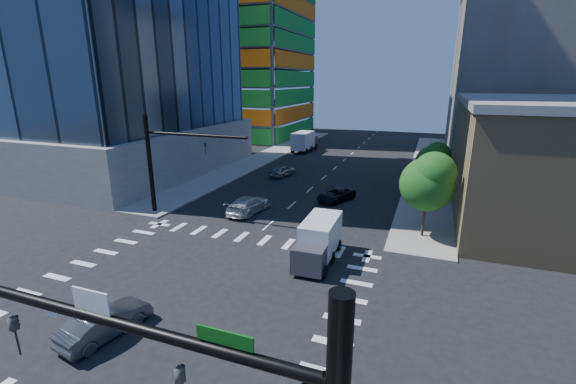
% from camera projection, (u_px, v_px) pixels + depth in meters
% --- Properties ---
extents(ground, '(160.00, 160.00, 0.00)m').
position_uv_depth(ground, '(186.00, 296.00, 22.35)').
color(ground, black).
rests_on(ground, ground).
extents(road_markings, '(20.00, 20.00, 0.01)m').
position_uv_depth(road_markings, '(186.00, 296.00, 22.34)').
color(road_markings, silver).
rests_on(road_markings, ground).
extents(sidewalk_ne, '(5.00, 60.00, 0.15)m').
position_uv_depth(sidewalk_ne, '(429.00, 168.00, 54.04)').
color(sidewalk_ne, gray).
rests_on(sidewalk_ne, ground).
extents(sidewalk_nw, '(5.00, 60.00, 0.15)m').
position_uv_depth(sidewalk_nw, '(266.00, 156.00, 62.47)').
color(sidewalk_nw, gray).
rests_on(sidewalk_nw, ground).
extents(construction_building, '(25.16, 34.50, 70.60)m').
position_uv_depth(construction_building, '(241.00, 17.00, 80.28)').
color(construction_building, slate).
rests_on(construction_building, ground).
extents(bg_building_ne, '(24.00, 30.00, 28.00)m').
position_uv_depth(bg_building_ne, '(541.00, 66.00, 58.71)').
color(bg_building_ne, '#5B5552').
rests_on(bg_building_ne, ground).
extents(signal_mast_nw, '(10.20, 0.40, 9.00)m').
position_uv_depth(signal_mast_nw, '(163.00, 156.00, 34.50)').
color(signal_mast_nw, black).
rests_on(signal_mast_nw, sidewalk_nw).
extents(tree_south, '(4.16, 4.16, 6.82)m').
position_uv_depth(tree_south, '(429.00, 181.00, 29.26)').
color(tree_south, '#382316').
rests_on(tree_south, sidewalk_ne).
extents(tree_north, '(3.54, 3.52, 5.78)m').
position_uv_depth(tree_north, '(434.00, 160.00, 40.13)').
color(tree_north, '#382316').
rests_on(tree_north, sidewalk_ne).
extents(car_nb_far, '(3.81, 5.12, 1.29)m').
position_uv_depth(car_nb_far, '(336.00, 195.00, 39.72)').
color(car_nb_far, black).
rests_on(car_nb_far, ground).
extents(car_sb_near, '(2.78, 5.65, 1.58)m').
position_uv_depth(car_sb_near, '(249.00, 204.00, 36.19)').
color(car_sb_near, silver).
rests_on(car_sb_near, ground).
extents(car_sb_mid, '(2.69, 4.66, 1.49)m').
position_uv_depth(car_sb_mid, '(283.00, 171.00, 49.80)').
color(car_sb_mid, '#93959A').
rests_on(car_sb_mid, ground).
extents(car_sb_cross, '(2.32, 4.72, 1.49)m').
position_uv_depth(car_sb_cross, '(105.00, 322.00, 18.78)').
color(car_sb_cross, '#4E4F54').
rests_on(car_sb_cross, ground).
extents(box_truck_near, '(2.43, 5.45, 2.83)m').
position_uv_depth(box_truck_near, '(317.00, 245.00, 26.26)').
color(box_truck_near, black).
rests_on(box_truck_near, ground).
extents(box_truck_far, '(2.93, 6.59, 3.43)m').
position_uv_depth(box_truck_far, '(305.00, 142.00, 67.11)').
color(box_truck_far, black).
rests_on(box_truck_far, ground).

